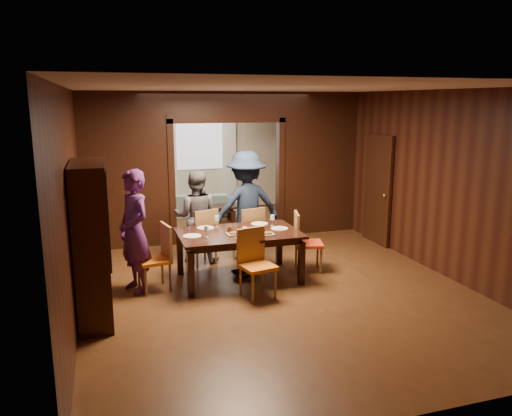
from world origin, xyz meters
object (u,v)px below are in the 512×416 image
object	(u,v)px
sofa	(197,204)
chair_far_l	(201,236)
hutch	(92,242)
chair_near	(258,264)
dining_table	(239,256)
person_grey	(196,217)
person_purple	(134,231)
chair_far_r	(248,234)
coffee_table	(218,215)
chair_right	(309,242)
person_navy	(246,207)
chair_left	(154,258)

from	to	relation	value
sofa	chair_far_l	world-z (taller)	chair_far_l
hutch	chair_near	bearing A→B (deg)	0.61
dining_table	person_grey	bearing A→B (deg)	113.23
person_purple	chair_far_r	world-z (taller)	person_purple
coffee_table	chair_far_r	xyz separation A→B (m)	(-0.12, -2.81, 0.28)
person_grey	chair_near	xyz separation A→B (m)	(0.52, -1.84, -0.31)
coffee_table	chair_right	bearing A→B (deg)	-79.04
chair_far_l	person_navy	bearing A→B (deg)	160.36
person_navy	coffee_table	distance (m)	2.82
person_navy	chair_far_r	bearing A→B (deg)	81.25
person_purple	sofa	size ratio (longest dim) A/B	0.93
dining_table	chair_left	world-z (taller)	chair_left
person_purple	person_navy	xyz separation A→B (m)	(1.94, 0.92, 0.05)
chair_far_l	person_purple	bearing A→B (deg)	19.87
person_purple	person_navy	world-z (taller)	person_navy
person_purple	chair_far_r	bearing A→B (deg)	90.12
person_purple	person_grey	size ratio (longest dim) A/B	1.12
person_grey	person_navy	world-z (taller)	person_navy
person_grey	sofa	world-z (taller)	person_grey
person_purple	chair_right	bearing A→B (deg)	68.48
chair_left	chair_far_r	distance (m)	1.90
person_purple	chair_left	world-z (taller)	person_purple
chair_far_r	chair_far_l	bearing A→B (deg)	-20.15
person_grey	hutch	xyz separation A→B (m)	(-1.66, -1.87, 0.20)
person_navy	coffee_table	size ratio (longest dim) A/B	2.37
chair_left	dining_table	bearing A→B (deg)	81.64
person_grey	hutch	size ratio (longest dim) A/B	0.80
hutch	chair_far_r	bearing A→B (deg)	32.87
person_grey	chair_near	world-z (taller)	person_grey
chair_left	chair_far_l	bearing A→B (deg)	126.76
dining_table	hutch	xyz separation A→B (m)	(-2.12, -0.80, 0.62)
sofa	hutch	xyz separation A→B (m)	(-2.32, -5.35, 0.72)
person_navy	sofa	size ratio (longest dim) A/B	0.98
dining_table	chair_left	bearing A→B (deg)	-177.46
chair_far_l	chair_near	distance (m)	1.76
person_navy	person_grey	bearing A→B (deg)	-16.21
dining_table	coffee_table	bearing A→B (deg)	82.15
person_grey	chair_near	size ratio (longest dim) A/B	1.64
person_grey	person_navy	bearing A→B (deg)	-171.45
chair_left	chair_far_r	size ratio (longest dim) A/B	1.00
person_navy	chair_near	size ratio (longest dim) A/B	1.96
person_grey	chair_right	size ratio (longest dim) A/B	1.64
chair_near	hutch	xyz separation A→B (m)	(-2.18, -0.02, 0.52)
person_purple	chair_left	size ratio (longest dim) A/B	1.84
person_grey	chair_far_l	size ratio (longest dim) A/B	1.64
person_purple	chair_far_l	world-z (taller)	person_purple
person_purple	chair_left	xyz separation A→B (m)	(0.25, -0.05, -0.41)
dining_table	chair_right	xyz separation A→B (m)	(1.19, 0.06, 0.10)
dining_table	chair_far_r	distance (m)	0.91
sofa	chair_far_r	world-z (taller)	chair_far_r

